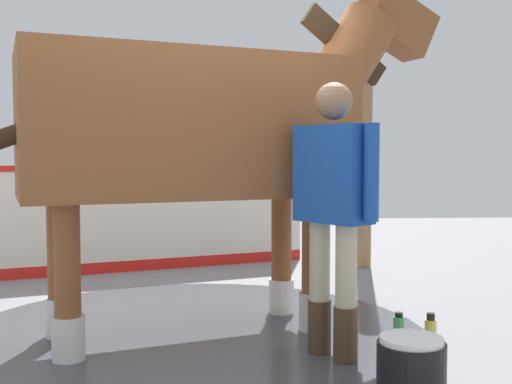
# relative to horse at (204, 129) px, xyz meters

# --- Properties ---
(ground_plane) EXTENTS (16.00, 16.00, 0.02)m
(ground_plane) POSITION_rel_horse_xyz_m (-0.23, -0.14, -1.45)
(ground_plane) COLOR gray
(wet_patch) EXTENTS (3.38, 3.38, 0.00)m
(wet_patch) POSITION_rel_horse_xyz_m (-0.11, -0.04, -1.44)
(wet_patch) COLOR #42444C
(wet_patch) RESTS_ON ground
(barrier_wall) EXTENTS (4.04, 1.54, 1.15)m
(barrier_wall) POSITION_rel_horse_xyz_m (-0.97, 2.33, -0.91)
(barrier_wall) COLOR silver
(barrier_wall) RESTS_ON ground
(roof_post_near) EXTENTS (0.16, 0.16, 3.11)m
(roof_post_near) POSITION_rel_horse_xyz_m (1.69, 2.47, 0.11)
(roof_post_near) COLOR olive
(roof_post_near) RESTS_ON ground
(horse) EXTENTS (3.45, 1.66, 2.58)m
(horse) POSITION_rel_horse_xyz_m (0.00, 0.00, 0.00)
(horse) COLOR brown
(horse) RESTS_ON ground
(handler) EXTENTS (0.47, 0.56, 1.70)m
(handler) POSITION_rel_horse_xyz_m (0.81, -0.60, -0.46)
(handler) COLOR #47331E
(handler) RESTS_ON ground
(wash_bucket) EXTENTS (0.36, 0.36, 0.30)m
(wash_bucket) POSITION_rel_horse_xyz_m (1.12, -1.20, -1.29)
(wash_bucket) COLOR black
(wash_bucket) RESTS_ON ground
(bottle_shampoo) EXTENTS (0.07, 0.07, 0.25)m
(bottle_shampoo) POSITION_rel_horse_xyz_m (1.46, -0.51, -1.33)
(bottle_shampoo) COLOR #D8CC4C
(bottle_shampoo) RESTS_ON ground
(bottle_spray) EXTENTS (0.08, 0.08, 0.18)m
(bottle_spray) POSITION_rel_horse_xyz_m (1.33, -0.23, -1.36)
(bottle_spray) COLOR #4CA559
(bottle_spray) RESTS_ON ground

